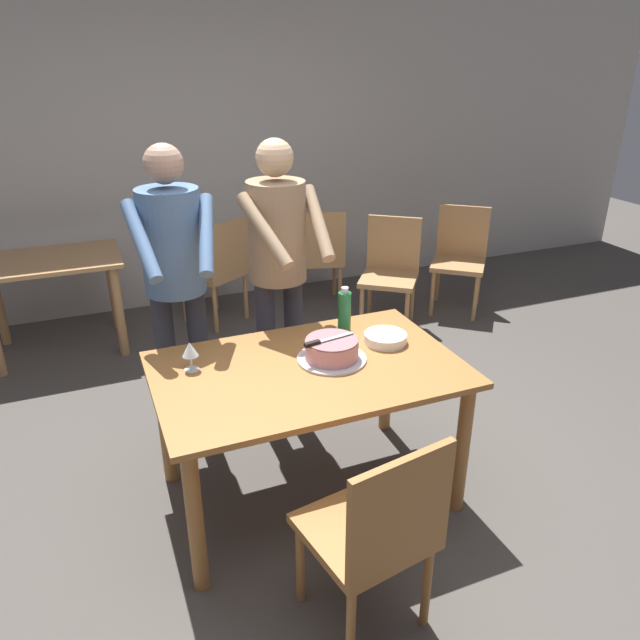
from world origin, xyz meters
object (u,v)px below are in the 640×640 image
object	(u,v)px
wine_glass_near	(190,350)
background_chair_3	(390,269)
plate_stack	(385,338)
water_bottle	(344,311)
cake_knife	(319,342)
chair_near_side	(376,531)
background_chair_2	(460,255)
background_table	(52,279)
cake_on_platter	(332,350)
background_chair_0	(318,254)
person_cutting_cake	(278,258)
person_standing_beside	(175,269)
background_chair_1	(220,267)
main_dining_table	(308,387)

from	to	relation	value
wine_glass_near	background_chair_3	xyz separation A→B (m)	(1.92, 1.56, -0.36)
plate_stack	wine_glass_near	distance (m)	0.99
water_bottle	cake_knife	bearing A→B (deg)	-132.18
chair_near_side	background_chair_2	xyz separation A→B (m)	(2.19, 2.68, 0.00)
water_bottle	background_table	xyz separation A→B (m)	(-1.48, 1.98, -0.29)
water_bottle	background_chair_2	size ratio (longest dim) A/B	0.28
background_chair_3	cake_on_platter	bearing A→B (deg)	-126.41
cake_knife	background_chair_0	size ratio (longest dim) A/B	0.30
cake_on_platter	background_table	distance (m)	2.61
person_cutting_cake	chair_near_side	distance (m)	1.63
person_standing_beside	background_table	world-z (taller)	person_standing_beside
cake_on_platter	background_table	size ratio (longest dim) A/B	0.34
background_chair_3	cake_knife	bearing A→B (deg)	-127.72
plate_stack	water_bottle	distance (m)	0.27
plate_stack	wine_glass_near	world-z (taller)	wine_glass_near
cake_knife	water_bottle	bearing A→B (deg)	47.82
background_chair_1	background_chair_3	world-z (taller)	same
background_chair_0	background_chair_1	distance (m)	0.89
cake_on_platter	person_standing_beside	xyz separation A→B (m)	(-0.61, 0.68, 0.27)
cake_on_platter	person_standing_beside	size ratio (longest dim) A/B	0.20
background_chair_3	water_bottle	bearing A→B (deg)	-126.74
cake_on_platter	person_cutting_cake	size ratio (longest dim) A/B	0.20
main_dining_table	wine_glass_near	world-z (taller)	wine_glass_near
person_cutting_cake	cake_on_platter	bearing A→B (deg)	-86.04
background_chair_3	wine_glass_near	bearing A→B (deg)	-140.88
chair_near_side	background_chair_1	size ratio (longest dim) A/B	1.00
person_cutting_cake	background_chair_1	size ratio (longest dim) A/B	1.91
cake_on_platter	background_table	bearing A→B (deg)	119.73
water_bottle	background_chair_3	size ratio (longest dim) A/B	0.28
person_cutting_cake	background_chair_3	xyz separation A→B (m)	(1.31, 1.07, -0.58)
plate_stack	cake_knife	bearing A→B (deg)	-168.52
wine_glass_near	person_standing_beside	distance (m)	0.57
wine_glass_near	person_cutting_cake	world-z (taller)	person_cutting_cake
wine_glass_near	chair_near_side	world-z (taller)	chair_near_side
wine_glass_near	chair_near_side	bearing A→B (deg)	-65.64
background_chair_0	background_chair_2	world-z (taller)	same
wine_glass_near	background_table	size ratio (longest dim) A/B	0.14
chair_near_side	background_chair_3	xyz separation A→B (m)	(1.46, 2.58, 0.00)
background_chair_3	background_chair_0	bearing A→B (deg)	124.09
cake_knife	plate_stack	distance (m)	0.42
cake_knife	background_chair_1	bearing A→B (deg)	88.75
background_chair_1	cake_on_platter	bearing A→B (deg)	-89.49
wine_glass_near	water_bottle	xyz separation A→B (m)	(0.84, 0.12, 0.01)
background_table	background_chair_2	world-z (taller)	background_chair_2
cake_on_platter	background_table	world-z (taller)	cake_on_platter
background_chair_2	background_chair_3	size ratio (longest dim) A/B	1.00
wine_glass_near	cake_on_platter	bearing A→B (deg)	-13.66
wine_glass_near	chair_near_side	distance (m)	1.18
person_standing_beside	background_chair_1	distance (m)	1.81
background_chair_0	background_chair_2	bearing A→B (deg)	-23.48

